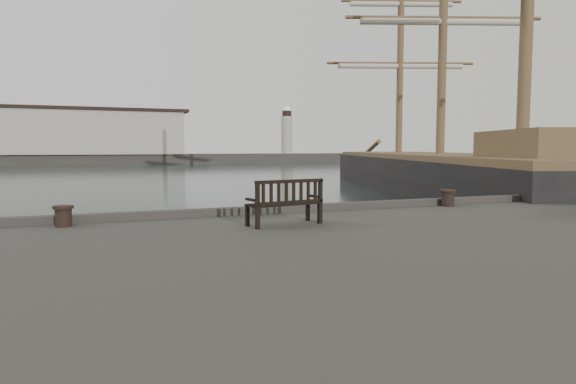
% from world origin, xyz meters
% --- Properties ---
extents(ground, '(400.00, 400.00, 0.00)m').
position_xyz_m(ground, '(0.00, 0.00, 0.00)').
color(ground, black).
rests_on(ground, ground).
extents(breakwater, '(140.00, 9.50, 12.20)m').
position_xyz_m(breakwater, '(-4.56, 92.00, 4.30)').
color(breakwater, '#383530').
rests_on(breakwater, ground).
extents(bench, '(1.67, 0.81, 0.92)m').
position_xyz_m(bench, '(0.61, -2.07, 1.85)').
color(bench, black).
rests_on(bench, quay).
extents(bollard_left, '(0.53, 0.53, 0.43)m').
position_xyz_m(bollard_left, '(-3.65, -0.60, 1.77)').
color(bollard_left, black).
rests_on(bollard_left, quay).
extents(bollard_right, '(0.45, 0.45, 0.45)m').
position_xyz_m(bollard_right, '(6.04, -0.50, 1.78)').
color(bollard_right, black).
rests_on(bollard_right, quay).
extents(tall_ship_main, '(21.93, 41.71, 31.03)m').
position_xyz_m(tall_ship_main, '(19.59, 17.07, 0.78)').
color(tall_ship_main, black).
rests_on(tall_ship_main, ground).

